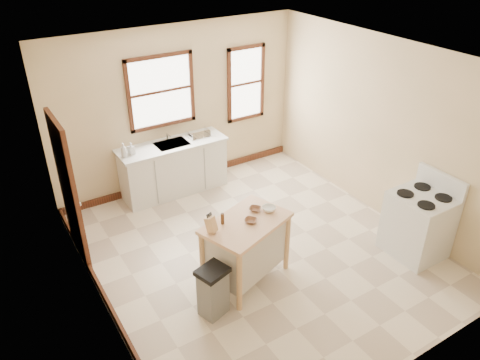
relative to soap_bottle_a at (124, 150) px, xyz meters
name	(u,v)px	position (x,y,z in m)	size (l,w,h in m)	color
floor	(258,251)	(1.15, -2.14, -1.04)	(5.00, 5.00, 0.00)	beige
ceiling	(263,60)	(1.15, -2.14, 1.76)	(5.00, 5.00, 0.00)	white
wall_back	(178,108)	(1.15, 0.36, 0.36)	(4.50, 0.04, 2.80)	beige
wall_left	(90,217)	(-1.10, -2.14, 0.36)	(0.04, 5.00, 2.80)	beige
wall_right	(382,130)	(3.40, -2.14, 0.36)	(0.04, 5.00, 2.80)	beige
window_main	(161,91)	(0.85, 0.34, 0.71)	(1.17, 0.06, 1.22)	#391C0F
window_side	(246,84)	(2.50, 0.34, 0.56)	(0.77, 0.06, 1.37)	#391C0F
door_left	(69,192)	(-1.06, -0.84, 0.01)	(0.06, 0.90, 2.10)	#391C0F
baseboard_back	(184,177)	(1.15, 0.33, -0.98)	(4.50, 0.04, 0.12)	#391C0F
baseboard_left	(110,306)	(-1.07, -2.14, -0.98)	(0.04, 5.00, 0.12)	#391C0F
sink_counter	(174,168)	(0.85, 0.06, -0.58)	(1.86, 0.62, 0.92)	silver
faucet	(167,134)	(0.85, 0.24, -0.01)	(0.03, 0.03, 0.22)	silver
soap_bottle_a	(124,150)	(0.00, 0.00, 0.00)	(0.09, 0.09, 0.24)	#B2B2B2
soap_bottle_b	(131,148)	(0.14, 0.04, -0.02)	(0.09, 0.09, 0.20)	#B2B2B2
dish_rack	(198,134)	(1.37, 0.09, -0.07)	(0.38, 0.28, 0.09)	silver
kitchen_island	(246,250)	(0.69, -2.52, -0.59)	(1.11, 0.71, 0.91)	#F7C391
knife_block	(211,225)	(0.21, -2.47, -0.03)	(0.10, 0.10, 0.20)	tan
pepper_grinder	(222,219)	(0.41, -2.40, -0.05)	(0.04, 0.04, 0.15)	#422711
bowl_a	(251,221)	(0.73, -2.55, -0.11)	(0.15, 0.15, 0.04)	brown
bowl_b	(255,209)	(0.93, -2.36, -0.11)	(0.16, 0.16, 0.04)	brown
bowl_c	(269,209)	(1.07, -2.46, -0.10)	(0.18, 0.18, 0.06)	white
trash_bin	(213,291)	(0.01, -2.85, -0.70)	(0.35, 0.30, 0.68)	slate
gas_stove	(419,217)	(3.04, -3.33, -0.43)	(0.76, 0.77, 1.21)	white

